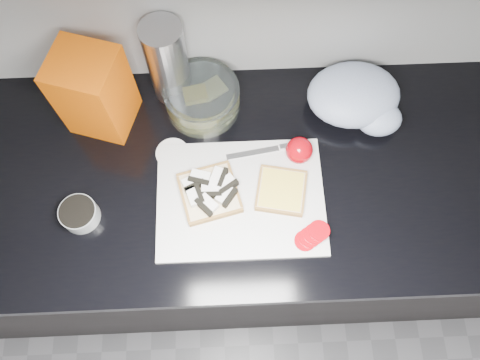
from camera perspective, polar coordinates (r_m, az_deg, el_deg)
name	(u,v)px	position (r m, az deg, el deg)	size (l,w,h in m)	color
base_cabinet	(218,227)	(1.60, -2.74, -5.70)	(3.50, 0.60, 0.86)	black
countertop	(210,176)	(1.18, -3.72, 0.53)	(3.50, 0.64, 0.04)	black
cutting_board	(241,198)	(1.12, 0.06, -2.26)	(0.40, 0.30, 0.01)	silver
bread_left	(209,192)	(1.11, -3.75, -1.42)	(0.17, 0.17, 0.04)	beige
bread_right	(281,191)	(1.12, 5.04, -1.29)	(0.14, 0.14, 0.02)	beige
tomato_slices	(312,236)	(1.09, 8.77, -6.73)	(0.09, 0.08, 0.02)	#B6040E
knife	(275,148)	(1.17, 4.31, 3.86)	(0.20, 0.04, 0.01)	silver
seed_tub	(79,214)	(1.15, -19.02, -3.90)	(0.09, 0.09, 0.04)	#979C9C
tub_lid	(172,153)	(1.19, -8.24, 3.26)	(0.08, 0.08, 0.01)	white
glass_bowl	(202,98)	(1.21, -4.63, 9.91)	(0.19, 0.19, 0.08)	silver
bread_bag	(94,92)	(1.18, -17.36, 10.22)	(0.15, 0.14, 0.23)	#E84D03
steel_canister	(167,62)	(1.18, -8.84, 13.99)	(0.10, 0.10, 0.24)	#ACACB0
grocery_bag	(357,98)	(1.23, 14.09, 9.65)	(0.24, 0.21, 0.10)	silver
whole_tomatoes	(299,150)	(1.15, 7.24, 3.61)	(0.07, 0.07, 0.07)	#B6040E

